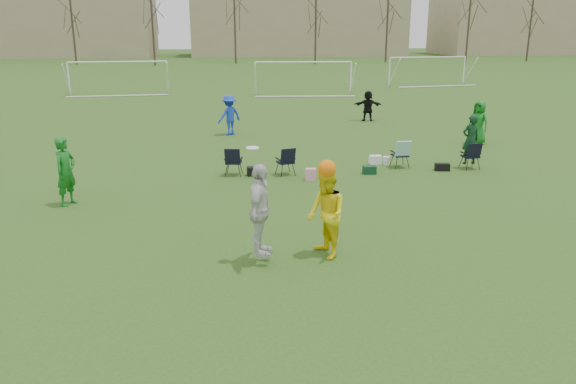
{
  "coord_description": "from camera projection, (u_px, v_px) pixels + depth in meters",
  "views": [
    {
      "loc": [
        -2.28,
        -10.91,
        4.86
      ],
      "look_at": [
        -0.82,
        1.34,
        1.25
      ],
      "focal_mm": 35.0,
      "sensor_mm": 36.0,
      "label": 1
    }
  ],
  "objects": [
    {
      "name": "tree_line",
      "position": [
        237.0,
        26.0,
        77.18
      ],
      "size": [
        110.28,
        3.28,
        11.4
      ],
      "color": "#382B21",
      "rests_on": "ground"
    },
    {
      "name": "center_contest",
      "position": [
        298.0,
        212.0,
        11.97
      ],
      "size": [
        2.32,
        1.4,
        2.53
      ],
      "color": "silver",
      "rests_on": "ground"
    },
    {
      "name": "fielder_black",
      "position": [
        368.0,
        106.0,
        30.36
      ],
      "size": [
        1.57,
        0.72,
        1.63
      ],
      "primitive_type": "imported",
      "rotation": [
        0.0,
        0.0,
        2.98
      ],
      "color": "black",
      "rests_on": "ground"
    },
    {
      "name": "fielder_green_far",
      "position": [
        478.0,
        123.0,
        24.18
      ],
      "size": [
        1.01,
        1.09,
        1.88
      ],
      "primitive_type": "imported",
      "rotation": [
        0.0,
        0.0,
        -0.98
      ],
      "color": "#13701C",
      "rests_on": "ground"
    },
    {
      "name": "fielder_blue",
      "position": [
        229.0,
        115.0,
        26.34
      ],
      "size": [
        1.39,
        1.25,
        1.87
      ],
      "primitive_type": "imported",
      "rotation": [
        0.0,
        0.0,
        3.74
      ],
      "color": "blue",
      "rests_on": "ground"
    },
    {
      "name": "goal_left",
      "position": [
        118.0,
        68.0,
        42.75
      ],
      "size": [
        7.39,
        0.76,
        2.46
      ],
      "rotation": [
        0.0,
        0.0,
        0.09
      ],
      "color": "white",
      "rests_on": "ground"
    },
    {
      "name": "building_row",
      "position": [
        268.0,
        22.0,
        102.59
      ],
      "size": [
        126.0,
        16.0,
        13.0
      ],
      "color": "tan",
      "rests_on": "ground"
    },
    {
      "name": "sideline_setup",
      "position": [
        378.0,
        154.0,
        19.76
      ],
      "size": [
        9.15,
        2.3,
        1.93
      ],
      "color": "#0E341A",
      "rests_on": "ground"
    },
    {
      "name": "goal_right",
      "position": [
        428.0,
        63.0,
        49.51
      ],
      "size": [
        7.35,
        1.14,
        2.46
      ],
      "rotation": [
        0.0,
        0.0,
        0.14
      ],
      "color": "white",
      "rests_on": "ground"
    },
    {
      "name": "fielder_green_near",
      "position": [
        66.0,
        171.0,
        15.8
      ],
      "size": [
        0.74,
        0.85,
        1.96
      ],
      "primitive_type": "imported",
      "rotation": [
        0.0,
        0.0,
        1.11
      ],
      "color": "#136B1B",
      "rests_on": "ground"
    },
    {
      "name": "ground",
      "position": [
        334.0,
        264.0,
        12.02
      ],
      "size": [
        260.0,
        260.0,
        0.0
      ],
      "primitive_type": "plane",
      "color": "#2C4F18",
      "rests_on": "ground"
    },
    {
      "name": "goal_mid",
      "position": [
        303.0,
        68.0,
        42.43
      ],
      "size": [
        7.4,
        0.63,
        2.46
      ],
      "rotation": [
        0.0,
        0.0,
        -0.07
      ],
      "color": "white",
      "rests_on": "ground"
    }
  ]
}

